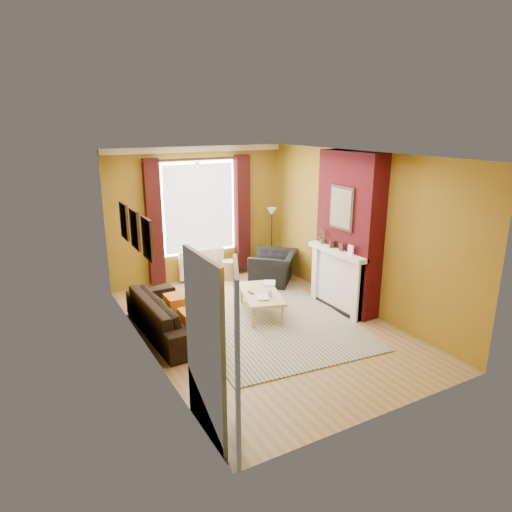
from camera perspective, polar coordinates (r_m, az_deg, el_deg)
name	(u,v)px	position (r m, az deg, el deg)	size (l,w,h in m)	color
ground	(263,326)	(7.69, 0.91, -8.71)	(5.50, 5.50, 0.00)	olive
room_walls	(288,237)	(7.75, 4.05, 2.36)	(3.82, 5.54, 2.83)	olive
striped_rug	(267,319)	(7.90, 1.44, -7.93)	(2.86, 3.75, 0.02)	#315B87
sofa	(170,314)	(7.47, -10.66, -7.16)	(2.14, 0.84, 0.62)	black
armchair	(273,268)	(9.55, 2.16, -1.48)	(1.00, 0.88, 0.65)	black
coffee_table	(261,295)	(7.98, 0.61, -4.86)	(0.95, 1.35, 0.41)	tan
wicker_stool	(229,270)	(9.82, -3.35, -1.74)	(0.42, 0.42, 0.41)	#A47D47
floor_lamp	(272,222)	(9.99, 1.98, 4.29)	(0.28, 0.28, 1.47)	black
book_a	(257,297)	(7.71, 0.16, -5.21)	(0.20, 0.26, 0.02)	#999999
book_b	(264,283)	(8.39, 0.99, -3.38)	(0.21, 0.29, 0.02)	#999999
mug	(270,294)	(7.78, 1.73, -4.78)	(0.09, 0.09, 0.09)	#999999
tv_remote	(250,293)	(7.93, -0.69, -4.60)	(0.05, 0.15, 0.02)	#28282A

